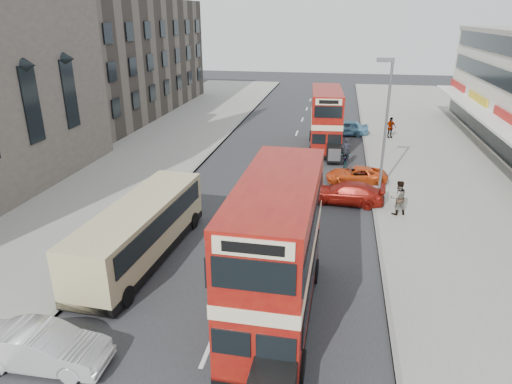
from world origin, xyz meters
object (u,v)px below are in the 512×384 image
Objects in this scene: bus_second at (326,119)px; car_right_b at (356,175)px; pedestrian_near at (398,197)px; car_left_front at (44,347)px; cyclist at (346,157)px; street_lamp at (386,116)px; car_right_c at (345,128)px; bus_main at (277,251)px; car_right_a at (346,193)px; pedestrian_far at (390,128)px; coach at (141,229)px.

bus_second reaches higher than car_right_b.
car_right_b is 2.01× the size of pedestrian_near.
cyclist is (9.35, 22.50, 0.01)m from car_left_front.
street_lamp is 1.98× the size of car_right_c.
car_left_front is 1.01× the size of car_right_c.
street_lamp reaches higher than bus_main.
street_lamp reaches higher than car_right_a.
bus_main reaches higher than pedestrian_far.
car_left_front is at bearing -122.77° from street_lamp.
bus_second is 21.25m from coach.
car_left_front is 2.11× the size of pedestrian_near.
car_right_a is 7.20m from cyclist.
coach is at bearing -24.91° from bus_main.
pedestrian_near is at bearing 3.03° from car_right_c.
bus_second reaches higher than car_right_c.
car_right_c is at bearing 98.37° from street_lamp.
pedestrian_near is (4.49, -13.05, -1.34)m from bus_second.
car_left_front is (-7.63, -26.90, -1.79)m from bus_second.
street_lamp is at bearing 145.38° from car_right_a.
pedestrian_near is (2.79, -17.87, 0.43)m from car_right_c.
bus_main is 5.09× the size of pedestrian_far.
car_left_front is at bearing -26.27° from car_right_a.
bus_main is at bearing -62.02° from car_left_front.
street_lamp is 4.62m from car_right_b.
coach is 27.25m from pedestrian_far.
cyclist is at bearing -5.68° from car_right_c.
cyclist is at bearing -96.75° from bus_main.
bus_second is 7.04m from pedestrian_far.
coach is 2.27× the size of car_left_front.
bus_main reaches higher than pedestrian_near.
cyclist is (-0.67, 3.58, 0.14)m from car_right_b.
pedestrian_far is (1.08, 17.12, -0.06)m from pedestrian_near.
car_right_a is at bearing -49.33° from pedestrian_near.
car_right_c is at bearing 176.34° from car_right_b.
bus_second is at bearing -166.10° from car_right_a.
street_lamp is 10.21m from bus_second.
pedestrian_near is (11.89, 6.85, -0.32)m from coach.
street_lamp reaches higher than cyclist.
coach is at bearing -3.10° from car_left_front.
coach is at bearing 8.65° from pedestrian_near.
car_right_a is 2.10× the size of cyclist.
car_left_front is 21.41m from car_right_b.
cyclist is at bearing -174.44° from car_right_a.
bus_main is at bearing 40.89° from pedestrian_near.
cyclist is (-2.04, 4.81, -4.10)m from street_lamp.
street_lamp is 0.95× the size of bus_second.
pedestrian_far is at bearing 82.22° from street_lamp.
car_right_b is at bearing -101.02° from bus_main.
cyclist reaches higher than car_left_front.
pedestrian_far is (13.20, 30.97, 0.39)m from car_left_front.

